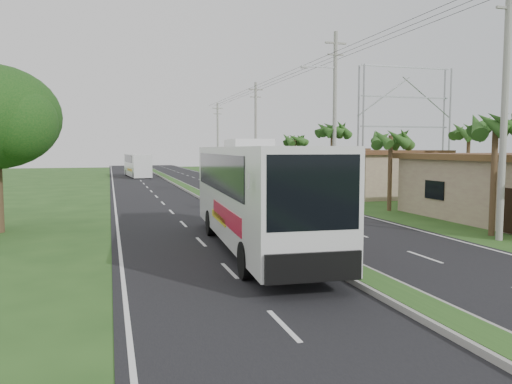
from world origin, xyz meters
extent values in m
plane|color=#264A1B|center=(0.00, 0.00, 0.00)|extent=(180.00, 180.00, 0.00)
cube|color=black|center=(0.00, 20.00, 0.01)|extent=(14.00, 160.00, 0.02)
cube|color=gray|center=(0.00, 20.00, 0.10)|extent=(1.20, 160.00, 0.17)
cube|color=#264A1B|center=(0.00, 20.00, 0.18)|extent=(0.95, 160.00, 0.02)
cube|color=silver|center=(-6.70, 20.00, 0.00)|extent=(0.12, 160.00, 0.01)
cube|color=silver|center=(6.70, 20.00, 0.00)|extent=(0.12, 160.00, 0.01)
cube|color=gray|center=(14.00, 22.00, 1.68)|extent=(7.00, 10.00, 3.35)
cube|color=#4E261B|center=(14.00, 22.00, 3.51)|extent=(7.60, 10.60, 0.32)
cube|color=gray|center=(14.00, 36.00, 1.75)|extent=(8.00, 11.00, 3.50)
cube|color=#4E261B|center=(14.00, 36.00, 3.66)|extent=(8.60, 11.60, 0.32)
cylinder|color=#473321|center=(9.00, 3.00, 2.50)|extent=(0.26, 0.26, 5.00)
cylinder|color=#473321|center=(9.40, 12.00, 2.30)|extent=(0.26, 0.26, 4.60)
cylinder|color=#473321|center=(8.80, 19.00, 2.70)|extent=(0.26, 0.26, 5.40)
cylinder|color=#473321|center=(9.30, 28.00, 2.40)|extent=(0.26, 0.26, 4.80)
cylinder|color=#473321|center=(17.50, 15.00, 2.60)|extent=(0.26, 0.26, 5.20)
sphere|color=#103D11|center=(-10.80, 9.00, 4.90)|extent=(3.40, 3.40, 3.40)
cylinder|color=gray|center=(8.50, 2.00, 5.50)|extent=(0.28, 0.28, 11.00)
cube|color=gray|center=(8.50, 2.00, 9.40)|extent=(1.20, 0.10, 0.10)
cylinder|color=gray|center=(8.50, 18.00, 6.00)|extent=(0.28, 0.28, 12.00)
cube|color=gray|center=(8.50, 18.00, 11.20)|extent=(1.60, 0.12, 0.12)
cube|color=gray|center=(8.50, 18.00, 10.40)|extent=(1.20, 0.10, 0.10)
cube|color=gray|center=(7.30, 18.00, 9.50)|extent=(2.40, 0.10, 0.10)
cylinder|color=gray|center=(8.50, 38.00, 5.50)|extent=(0.28, 0.28, 11.00)
cube|color=gray|center=(8.50, 38.00, 10.20)|extent=(1.60, 0.12, 0.12)
cube|color=gray|center=(8.50, 38.00, 9.40)|extent=(1.20, 0.10, 0.10)
cylinder|color=gray|center=(8.50, 58.00, 5.25)|extent=(0.28, 0.28, 10.50)
cube|color=gray|center=(8.50, 58.00, 9.70)|extent=(1.60, 0.12, 0.12)
cube|color=gray|center=(8.50, 58.00, 8.90)|extent=(1.20, 0.10, 0.10)
cylinder|color=gray|center=(17.00, 29.50, 6.00)|extent=(0.18, 0.18, 12.00)
cylinder|color=gray|center=(27.00, 29.50, 6.00)|extent=(0.18, 0.18, 12.00)
cylinder|color=gray|center=(17.00, 30.50, 6.00)|extent=(0.18, 0.18, 12.00)
cylinder|color=gray|center=(27.00, 30.50, 6.00)|extent=(0.18, 0.18, 12.00)
cube|color=gray|center=(22.00, 30.00, 6.00)|extent=(10.00, 0.14, 0.14)
cube|color=gray|center=(22.00, 30.00, 9.00)|extent=(10.00, 0.14, 0.14)
cube|color=gray|center=(22.00, 30.00, 12.00)|extent=(10.00, 0.14, 0.14)
cube|color=silver|center=(-1.80, 2.93, 2.17)|extent=(3.44, 13.01, 3.38)
cube|color=black|center=(-1.76, 3.58, 2.92)|extent=(3.34, 10.44, 1.35)
cube|color=black|center=(-2.18, -3.43, 2.71)|extent=(2.42, 0.28, 1.89)
cube|color=#B60F2B|center=(-1.88, 1.65, 1.50)|extent=(3.06, 5.73, 0.59)
cube|color=gold|center=(-1.78, 3.25, 1.23)|extent=(2.92, 3.37, 0.27)
cube|color=silver|center=(-1.72, 4.22, 4.01)|extent=(1.65, 2.66, 0.30)
cylinder|color=black|center=(-3.25, -1.06, 0.56)|extent=(0.41, 1.13, 1.12)
cylinder|color=black|center=(-0.83, -1.21, 0.56)|extent=(0.41, 1.13, 1.12)
cylinder|color=black|center=(-2.81, 6.43, 0.56)|extent=(0.41, 1.13, 1.12)
cylinder|color=black|center=(-0.39, 6.29, 0.56)|extent=(0.41, 1.13, 1.12)
cube|color=white|center=(-3.42, 53.42, 1.58)|extent=(3.08, 10.56, 2.90)
cube|color=black|center=(-3.46, 53.87, 2.45)|extent=(2.91, 7.86, 0.99)
cube|color=orange|center=(-3.35, 52.51, 1.03)|extent=(2.70, 5.15, 0.32)
cylinder|color=black|center=(-4.07, 49.05, 0.43)|extent=(0.34, 0.89, 0.87)
cylinder|color=black|center=(-2.09, 49.21, 0.43)|extent=(0.34, 0.89, 0.87)
cylinder|color=black|center=(-4.72, 57.17, 0.43)|extent=(0.34, 0.89, 0.87)
cylinder|color=black|center=(-2.73, 57.33, 0.43)|extent=(0.34, 0.89, 0.87)
imported|color=black|center=(-0.28, 2.97, 0.53)|extent=(1.84, 1.04, 1.07)
imported|color=maroon|center=(-0.28, 2.97, 1.49)|extent=(0.79, 0.64, 1.87)
camera|label=1|loc=(-7.00, -14.81, 3.80)|focal=35.00mm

